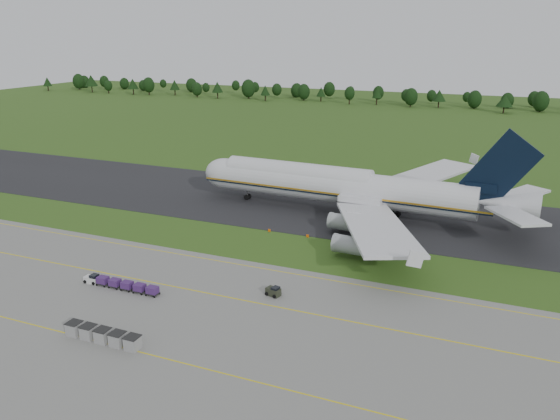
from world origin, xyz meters
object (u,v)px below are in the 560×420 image
at_px(baggage_train, 120,284).
at_px(aircraft, 346,187).
at_px(utility_cart, 273,292).
at_px(uld_row, 103,335).
at_px(edge_markers, 288,233).

bearing_deg(baggage_train, aircraft, 66.05).
relative_size(baggage_train, utility_cart, 5.65).
bearing_deg(aircraft, uld_row, -102.67).
xyz_separation_m(utility_cart, uld_row, (-15.68, -21.00, 0.33)).
distance_m(uld_row, edge_markers, 47.89).
height_order(utility_cart, edge_markers, utility_cart).
height_order(baggage_train, uld_row, uld_row).
bearing_deg(edge_markers, aircraft, 69.20).
bearing_deg(aircraft, utility_cart, -88.68).
bearing_deg(utility_cart, aircraft, 91.32).
distance_m(baggage_train, uld_row, 16.07).
height_order(aircraft, utility_cart, aircraft).
distance_m(aircraft, uld_row, 67.04).
bearing_deg(baggage_train, utility_cart, 16.71).
height_order(aircraft, uld_row, aircraft).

